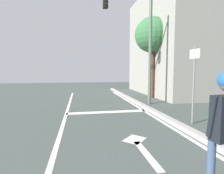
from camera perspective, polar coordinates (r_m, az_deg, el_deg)
lane_line_center at (r=5.18m, az=-16.62°, el=-15.13°), size 0.12×20.00×0.01m
lane_line_curbside at (r=5.89m, az=19.50°, el=-12.74°), size 0.12×20.00×0.01m
stop_bar at (r=7.82m, az=-1.26°, el=-8.04°), size 3.56×0.40×0.01m
lane_arrow_stem at (r=4.12m, az=11.12°, el=-20.49°), size 0.16×1.40×0.01m
lane_arrow_head at (r=4.85m, az=7.27°, el=-16.37°), size 0.71×0.71×0.01m
curb_strip at (r=5.99m, az=21.63°, el=-11.82°), size 0.24×24.00×0.14m
traffic_signal_mast at (r=9.67m, az=6.32°, el=18.30°), size 4.87×0.34×5.78m
street_sign_post at (r=6.48m, az=24.91°, el=3.73°), size 0.07×0.44×2.60m
roadside_tree at (r=12.46m, az=12.88°, el=15.81°), size 2.33×2.33×5.35m
building_block at (r=16.09m, az=25.04°, el=12.31°), size 8.38×8.51×7.87m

